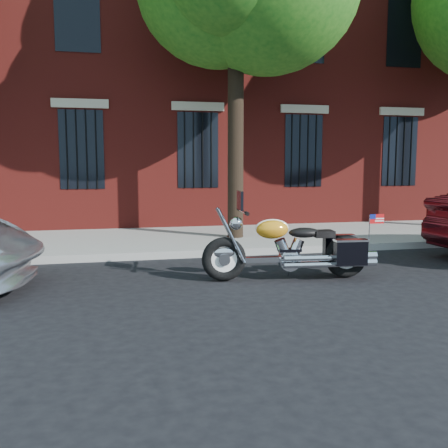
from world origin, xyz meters
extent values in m
plane|color=black|center=(0.00, 0.00, 0.00)|extent=(120.00, 120.00, 0.00)
cube|color=gray|center=(0.00, 1.38, 0.07)|extent=(40.00, 0.16, 0.15)
cube|color=gray|center=(0.00, 3.26, 0.07)|extent=(40.00, 3.60, 0.15)
cube|color=maroon|center=(0.00, 10.06, 6.00)|extent=(26.00, 10.00, 12.00)
cube|color=black|center=(0.00, 5.11, 2.20)|extent=(1.10, 0.14, 2.00)
cube|color=#B2A893|center=(0.00, 5.08, 3.35)|extent=(1.40, 0.20, 0.22)
cube|color=black|center=(0.00, 5.11, 5.60)|extent=(1.10, 0.14, 2.00)
cylinder|color=black|center=(0.00, 5.03, 2.20)|extent=(0.04, 0.04, 2.00)
cylinder|color=black|center=(0.50, 2.90, 2.50)|extent=(0.36, 0.36, 5.00)
torus|color=black|center=(-0.59, -0.74, 0.36)|extent=(0.71, 0.23, 0.70)
torus|color=black|center=(1.39, -0.93, 0.36)|extent=(0.71, 0.23, 0.70)
cylinder|color=white|center=(-0.59, -0.74, 0.36)|extent=(0.53, 0.11, 0.52)
cylinder|color=white|center=(1.39, -0.93, 0.36)|extent=(0.53, 0.11, 0.52)
ellipsoid|color=white|center=(-0.59, -0.74, 0.46)|extent=(0.38, 0.17, 0.20)
ellipsoid|color=orange|center=(1.39, -0.93, 0.48)|extent=(0.38, 0.18, 0.20)
cube|color=white|center=(0.40, -0.84, 0.33)|extent=(1.57, 0.26, 0.08)
cylinder|color=white|center=(0.46, -0.84, 0.31)|extent=(0.35, 0.22, 0.33)
cylinder|color=white|center=(0.96, -1.08, 0.32)|extent=(1.31, 0.22, 0.09)
ellipsoid|color=orange|center=(0.17, -0.81, 0.82)|extent=(0.54, 0.35, 0.30)
ellipsoid|color=black|center=(0.70, -0.86, 0.75)|extent=(0.53, 0.35, 0.16)
cube|color=black|center=(1.39, -0.66, 0.47)|extent=(0.52, 0.22, 0.40)
cube|color=black|center=(1.34, -1.20, 0.47)|extent=(0.52, 0.22, 0.40)
cylinder|color=white|center=(-0.29, -0.77, 1.11)|extent=(0.12, 0.82, 0.04)
sphere|color=white|center=(-0.40, -0.76, 0.92)|extent=(0.23, 0.23, 0.21)
cube|color=black|center=(-0.34, -0.76, 1.28)|extent=(0.08, 0.42, 0.29)
cube|color=red|center=(1.72, -1.28, 0.99)|extent=(0.23, 0.04, 0.15)
camera|label=1|loc=(-2.26, -8.24, 1.84)|focal=40.00mm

